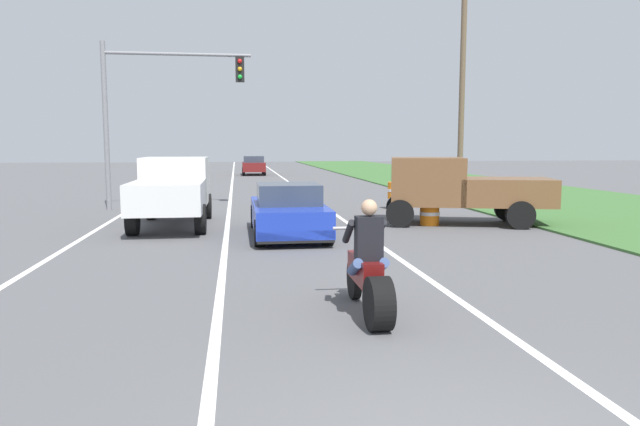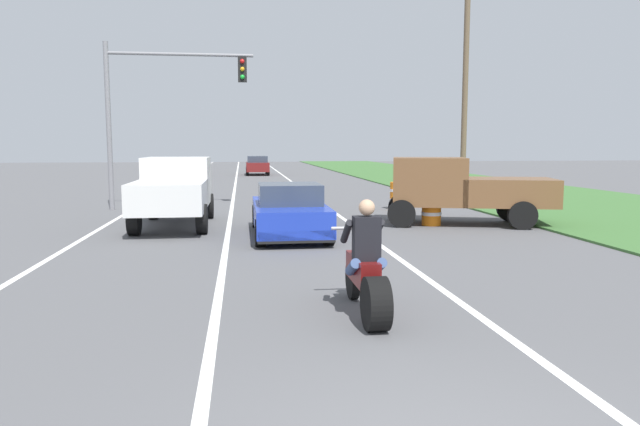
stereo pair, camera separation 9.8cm
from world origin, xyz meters
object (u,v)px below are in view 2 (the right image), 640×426
at_px(pickup_truck_left_lane_white, 174,188).
at_px(traffic_light_mast_near, 156,98).
at_px(motorcycle_with_rider, 366,274).
at_px(sports_car_blue, 289,212).
at_px(pickup_truck_right_shoulder_brown, 461,187).
at_px(distant_car_far_ahead, 257,165).
at_px(construction_barrel_nearest, 431,208).
at_px(construction_barrel_mid, 398,196).

height_order(pickup_truck_left_lane_white, traffic_light_mast_near, traffic_light_mast_near).
xyz_separation_m(motorcycle_with_rider, sports_car_blue, (-0.45, 7.29, 0.04)).
bearing_deg(pickup_truck_left_lane_white, pickup_truck_right_shoulder_brown, -4.86).
bearing_deg(distant_car_far_ahead, traffic_light_mast_near, -99.91).
xyz_separation_m(construction_barrel_nearest, construction_barrel_mid, (0.16, 4.30, 0.00)).
xyz_separation_m(pickup_truck_left_lane_white, pickup_truck_right_shoulder_brown, (8.36, -0.71, 0.00)).
relative_size(pickup_truck_left_lane_white, construction_barrel_mid, 4.80).
height_order(pickup_truck_left_lane_white, distant_car_far_ahead, pickup_truck_left_lane_white).
distance_m(motorcycle_with_rider, construction_barrel_mid, 13.61).
height_order(pickup_truck_left_lane_white, pickup_truck_right_shoulder_brown, same).
bearing_deg(pickup_truck_left_lane_white, construction_barrel_nearest, -6.21).
height_order(sports_car_blue, pickup_truck_left_lane_white, pickup_truck_left_lane_white).
relative_size(sports_car_blue, distant_car_far_ahead, 1.08).
bearing_deg(distant_car_far_ahead, sports_car_blue, -90.08).
relative_size(sports_car_blue, traffic_light_mast_near, 0.72).
xyz_separation_m(construction_barrel_nearest, distant_car_far_ahead, (-4.26, 30.11, 0.27)).
distance_m(sports_car_blue, construction_barrel_nearest, 4.54).
relative_size(sports_car_blue, pickup_truck_right_shoulder_brown, 0.84).
bearing_deg(construction_barrel_nearest, motorcycle_with_rider, -113.85).
height_order(pickup_truck_left_lane_white, construction_barrel_mid, pickup_truck_left_lane_white).
height_order(pickup_truck_right_shoulder_brown, traffic_light_mast_near, traffic_light_mast_near).
relative_size(traffic_light_mast_near, construction_barrel_mid, 6.00).
xyz_separation_m(pickup_truck_left_lane_white, traffic_light_mast_near, (-1.11, 4.72, 2.94)).
bearing_deg(construction_barrel_nearest, pickup_truck_left_lane_white, 173.79).
bearing_deg(distant_car_far_ahead, construction_barrel_nearest, -81.95).
bearing_deg(pickup_truck_right_shoulder_brown, motorcycle_with_rider, -118.40).
distance_m(construction_barrel_nearest, construction_barrel_mid, 4.30).
relative_size(pickup_truck_right_shoulder_brown, construction_barrel_nearest, 5.14).
distance_m(construction_barrel_mid, distant_car_far_ahead, 26.19).
height_order(construction_barrel_mid, distant_car_far_ahead, distant_car_far_ahead).
height_order(motorcycle_with_rider, traffic_light_mast_near, traffic_light_mast_near).
bearing_deg(motorcycle_with_rider, construction_barrel_mid, 72.88).
relative_size(motorcycle_with_rider, construction_barrel_mid, 2.21).
bearing_deg(pickup_truck_left_lane_white, construction_barrel_mid, 24.65).
xyz_separation_m(pickup_truck_left_lane_white, construction_barrel_mid, (7.60, 3.49, -0.60)).
height_order(traffic_light_mast_near, construction_barrel_nearest, traffic_light_mast_near).
height_order(sports_car_blue, construction_barrel_mid, sports_car_blue).
height_order(sports_car_blue, distant_car_far_ahead, distant_car_far_ahead).
distance_m(pickup_truck_left_lane_white, distant_car_far_ahead, 29.48).
bearing_deg(construction_barrel_mid, pickup_truck_right_shoulder_brown, -79.78).
relative_size(sports_car_blue, construction_barrel_nearest, 4.30).
bearing_deg(pickup_truck_left_lane_white, traffic_light_mast_near, 103.19).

